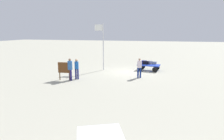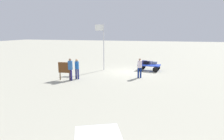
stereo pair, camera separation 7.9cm
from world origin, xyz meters
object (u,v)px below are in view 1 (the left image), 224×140
at_px(worker_trailing, 70,67).
at_px(flagpole, 102,43).
at_px(luggage_cart, 148,66).
at_px(suitcase_dark, 154,63).
at_px(signboard, 64,69).
at_px(worker_supervisor, 77,68).
at_px(worker_lead, 139,66).
at_px(suitcase_navy, 150,62).
at_px(suitcase_grey, 146,63).
at_px(suitcase_maroon, 144,62).

height_order(worker_trailing, flagpole, flagpole).
height_order(luggage_cart, suitcase_dark, suitcase_dark).
bearing_deg(suitcase_dark, flagpole, 15.51).
xyz_separation_m(suitcase_dark, flagpole, (5.00, 1.39, 2.01)).
distance_m(worker_trailing, signboard, 0.48).
relative_size(suitcase_dark, worker_trailing, 0.34).
distance_m(luggage_cart, worker_supervisor, 7.41).
xyz_separation_m(worker_lead, flagpole, (4.00, -2.37, 1.76)).
xyz_separation_m(suitcase_navy, flagpole, (4.60, 1.24, 1.98)).
relative_size(suitcase_navy, suitcase_grey, 0.99).
bearing_deg(signboard, worker_lead, -157.55).
relative_size(suitcase_maroon, signboard, 0.40).
height_order(suitcase_navy, worker_trailing, worker_trailing).
bearing_deg(suitcase_maroon, suitcase_dark, -162.08).
distance_m(suitcase_navy, flagpole, 5.16).
height_order(suitcase_navy, worker_lead, worker_lead).
distance_m(worker_supervisor, signboard, 0.97).
distance_m(suitcase_grey, worker_lead, 3.42).
xyz_separation_m(suitcase_navy, worker_lead, (0.60, 3.60, 0.22)).
bearing_deg(worker_trailing, worker_lead, -156.35).
bearing_deg(suitcase_dark, luggage_cart, 45.44).
bearing_deg(worker_trailing, suitcase_grey, -133.78).
xyz_separation_m(suitcase_dark, signboard, (6.68, 6.10, 0.20)).
height_order(suitcase_maroon, worker_supervisor, worker_supervisor).
bearing_deg(worker_lead, suitcase_dark, -104.88).
bearing_deg(flagpole, suitcase_maroon, -165.06).
distance_m(suitcase_navy, worker_trailing, 8.28).
bearing_deg(suitcase_navy, luggage_cart, 76.37).
bearing_deg(flagpole, worker_supervisor, 77.96).
relative_size(suitcase_dark, suitcase_navy, 1.10).
distance_m(luggage_cart, signboard, 8.37).
bearing_deg(luggage_cart, worker_supervisor, 43.05).
height_order(worker_supervisor, flagpole, flagpole).
relative_size(suitcase_dark, signboard, 0.42).
bearing_deg(worker_supervisor, suitcase_maroon, -133.35).
distance_m(luggage_cart, worker_lead, 3.35).
xyz_separation_m(worker_trailing, worker_supervisor, (-0.33, -0.50, -0.08)).
xyz_separation_m(suitcase_maroon, suitcase_navy, (-0.55, -0.15, -0.02)).
bearing_deg(suitcase_maroon, flagpole, 14.94).
bearing_deg(worker_supervisor, flagpole, -102.04).
height_order(suitcase_dark, flagpole, flagpole).
height_order(suitcase_grey, worker_trailing, worker_trailing).
bearing_deg(worker_supervisor, signboard, 35.37).
relative_size(suitcase_grey, signboard, 0.38).
distance_m(suitcase_dark, flagpole, 5.57).
height_order(suitcase_dark, suitcase_navy, suitcase_navy).
height_order(suitcase_navy, signboard, signboard).
xyz_separation_m(suitcase_navy, suitcase_grey, (0.36, 0.19, -0.00)).
bearing_deg(suitcase_navy, worker_lead, 80.59).
height_order(suitcase_maroon, flagpole, flagpole).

